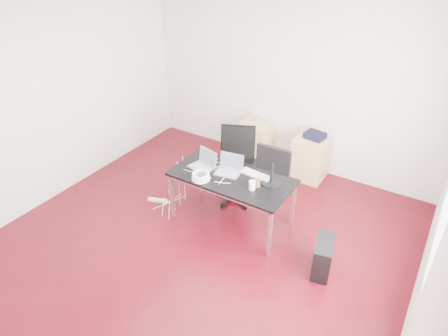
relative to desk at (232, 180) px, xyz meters
The scene contains 18 objects.
room_shell 0.94m from the desk, 95.87° to the right, with size 5.00×5.00×5.00m.
desk is the anchor object (origin of this frame).
office_chair 0.61m from the desk, 114.30° to the left, with size 0.63×0.65×1.08m.
filing_cabinet_left 1.75m from the desk, 107.43° to the left, with size 0.50×0.50×0.70m, color tan.
filing_cabinet_right 1.74m from the desk, 73.57° to the left, with size 0.50×0.50×0.70m, color tan.
pc_tower 1.49m from the desk, ahead, with size 0.20×0.45×0.44m, color black.
wastebasket 1.76m from the desk, 83.38° to the left, with size 0.24×0.24×0.28m, color black.
power_strip 1.36m from the desk, behind, with size 0.30×0.06×0.04m, color white.
laptop_left 0.46m from the desk, behind, with size 0.38×0.33×0.23m.
laptop_right 0.16m from the desk, 139.55° to the left, with size 0.37×0.30×0.23m.
monitor 0.63m from the desk, 15.90° to the left, with size 0.45×0.26×0.51m.
keyboard 0.33m from the desk, 36.25° to the left, with size 0.44×0.14×0.02m, color white.
cup_white 0.40m from the desk, 18.30° to the right, with size 0.08×0.08×0.12m, color white.
cup_brown 0.40m from the desk, ahead, with size 0.08×0.08×0.10m, color brown.
cable_coil 0.42m from the desk, 136.32° to the right, with size 0.24×0.24×0.11m.
power_adapter 0.34m from the desk, 136.65° to the right, with size 0.07×0.07×0.03m, color white.
speaker 1.70m from the desk, 106.06° to the left, with size 0.09×0.08×0.18m, color #9E9E9E.
navy_garment 1.74m from the desk, 73.25° to the left, with size 0.30×0.24×0.09m, color black.
Camera 1 is at (2.32, -3.18, 3.56)m, focal length 32.00 mm.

